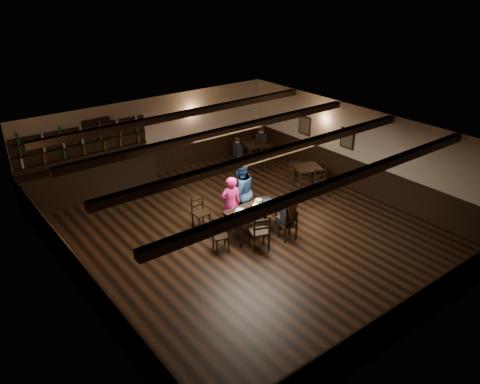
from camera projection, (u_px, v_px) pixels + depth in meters
ground at (246, 233)px, 12.65m from camera, size 10.00×10.00×0.00m
room_shell at (246, 173)px, 11.93m from camera, size 9.02×10.02×2.71m
dining_table at (254, 211)px, 12.34m from camera, size 1.54×0.80×0.75m
chair_near_left at (260, 230)px, 11.63m from camera, size 0.58×0.57×0.98m
chair_near_right at (289, 223)px, 12.10m from camera, size 0.46×0.45×0.85m
chair_end_left at (223, 233)px, 11.70m from camera, size 0.46×0.47×0.81m
chair_end_right at (283, 208)px, 12.85m from camera, size 0.41×0.43×0.85m
chair_far_pushed at (199, 210)px, 12.74m from camera, size 0.41×0.39×0.88m
woman_pink at (231, 204)px, 12.48m from camera, size 0.65×0.52×1.56m
man_blue at (240, 192)px, 12.82m from camera, size 0.93×0.74×1.86m
seated_person at (289, 210)px, 11.99m from camera, size 0.37×0.55×0.90m
cake at (240, 211)px, 12.06m from camera, size 0.30×0.30×0.09m
plate_stack_a at (256, 207)px, 12.20m from camera, size 0.17×0.17×0.16m
plate_stack_b at (258, 203)px, 12.36m from camera, size 0.18×0.18×0.21m
tea_light at (253, 206)px, 12.40m from camera, size 0.06×0.06×0.06m
salt_shaker at (267, 205)px, 12.38m from camera, size 0.04×0.04×0.09m
pepper_shaker at (269, 203)px, 12.49m from camera, size 0.04×0.04×0.10m
drink_glass at (259, 201)px, 12.58m from camera, size 0.07×0.07×0.10m
menu_red at (268, 204)px, 12.51m from camera, size 0.38×0.30×0.00m
menu_blue at (269, 201)px, 12.70m from camera, size 0.36×0.32×0.00m
bar_counter at (90, 175)px, 14.38m from camera, size 4.30×0.70×2.20m
back_table_a at (307, 170)px, 14.93m from camera, size 1.05×1.05×0.75m
back_table_b at (255, 146)px, 16.89m from camera, size 1.05×1.05×0.75m
bg_patron_left at (237, 147)px, 16.40m from camera, size 0.25×0.35×0.67m
bg_patron_right at (261, 137)px, 17.10m from camera, size 0.26×0.40×0.80m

